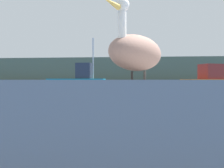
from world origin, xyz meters
The scene contains 5 objects.
hillside_backdrop centered at (0.00, 64.39, 3.13)m, with size 140.00×11.64×6.25m, color #5B664C.
pier_dock centered at (-1.22, -0.50, 0.44)m, with size 3.92×3.13×0.88m, color gray.
pelican centered at (-1.22, -0.51, 1.21)m, with size 0.85×1.24×0.87m.
fishing_boat_teal centered at (-7.10, 22.04, 0.81)m, with size 5.59×1.73×4.92m.
fishing_boat_orange centered at (4.78, 18.41, 0.75)m, with size 5.76×3.85×4.56m.
Camera 1 is at (-1.18, -3.65, 0.88)m, focal length 43.31 mm.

